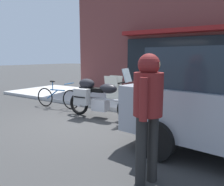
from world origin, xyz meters
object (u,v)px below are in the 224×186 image
touring_motorcycle (97,97)px  pedestrian_walking (148,103)px  parked_bicycle (57,97)px  sandwich_board_sign (113,88)px

touring_motorcycle → pedestrian_walking: bearing=-41.4°
parked_bicycle → sandwich_board_sign: bearing=57.3°
touring_motorcycle → pedestrian_walking: pedestrian_walking is taller
pedestrian_walking → sandwich_board_sign: pedestrian_walking is taller
touring_motorcycle → parked_bicycle: bearing=171.9°
parked_bicycle → sandwich_board_sign: 2.04m
parked_bicycle → pedestrian_walking: bearing=-29.7°
touring_motorcycle → sandwich_board_sign: size_ratio=2.53×
pedestrian_walking → touring_motorcycle: bearing=138.6°
pedestrian_walking → sandwich_board_sign: bearing=128.4°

